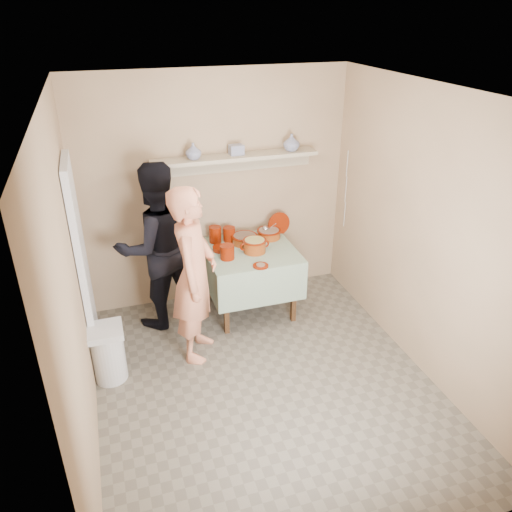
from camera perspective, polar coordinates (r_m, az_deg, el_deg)
name	(u,v)px	position (r m, az deg, el deg)	size (l,w,h in m)	color
ground	(265,384)	(4.78, 1.08, -14.43)	(3.50, 3.50, 0.00)	#686052
tile_panel	(83,266)	(4.85, -19.17, -1.09)	(0.06, 0.70, 2.00)	silver
plate_stack_a	(215,234)	(5.59, -4.70, 2.48)	(0.14, 0.14, 0.18)	#651202
plate_stack_b	(229,234)	(5.61, -3.08, 2.52)	(0.14, 0.14, 0.16)	#651202
bowl_stack	(227,252)	(5.22, -3.31, 0.45)	(0.15, 0.15, 0.15)	#651202
empty_bowl	(220,248)	(5.42, -4.11, 0.86)	(0.17, 0.17, 0.05)	#651202
propped_lid	(279,224)	(5.78, 2.64, 3.71)	(0.27, 0.27, 0.02)	#651202
vase_right	(291,142)	(5.55, 4.07, 12.82)	(0.18, 0.18, 0.18)	navy
vase_left	(193,151)	(5.26, -7.17, 11.80)	(0.16, 0.16, 0.17)	navy
ceramic_box	(236,150)	(5.40, -2.27, 12.03)	(0.15, 0.11, 0.11)	navy
person_cook	(194,275)	(4.72, -7.06, -2.19)	(0.64, 0.42, 1.76)	#D9815D
person_helper	(157,247)	(5.28, -11.28, 1.06)	(0.88, 0.68, 1.81)	black
room_shell	(267,225)	(3.91, 1.28, 3.59)	(3.04, 3.54, 2.62)	tan
serving_table	(250,259)	(5.49, -0.70, -0.34)	(0.97, 0.97, 0.76)	#4C2D16
cazuela_meat_a	(245,238)	(5.56, -1.31, 2.02)	(0.30, 0.30, 0.10)	maroon
cazuela_meat_b	(269,233)	(5.69, 1.48, 2.63)	(0.28, 0.28, 0.10)	maroon
ladle	(266,229)	(5.67, 1.13, 3.14)	(0.08, 0.26, 0.19)	silver
cazuela_rice	(255,245)	(5.35, -0.16, 1.30)	(0.33, 0.25, 0.14)	maroon
front_plate	(261,266)	(5.08, 0.54, -1.11)	(0.16, 0.16, 0.03)	#651202
wall_shelf	(235,159)	(5.43, -2.46, 11.04)	(1.80, 0.25, 0.21)	tan
trash_bin	(108,353)	(4.87, -16.54, -10.61)	(0.32, 0.32, 0.56)	silver
electrical_cord	(346,189)	(5.86, 10.23, 7.50)	(0.01, 0.05, 0.90)	silver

